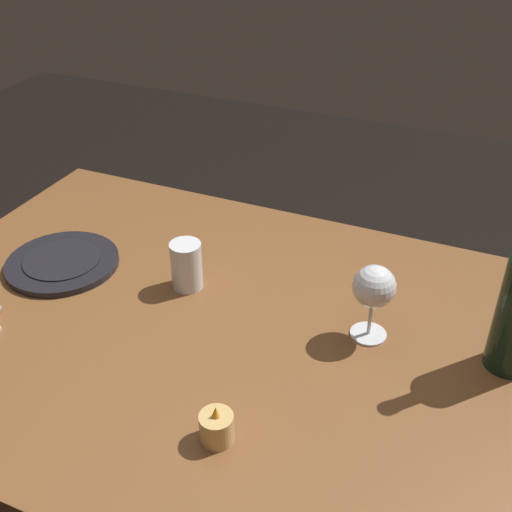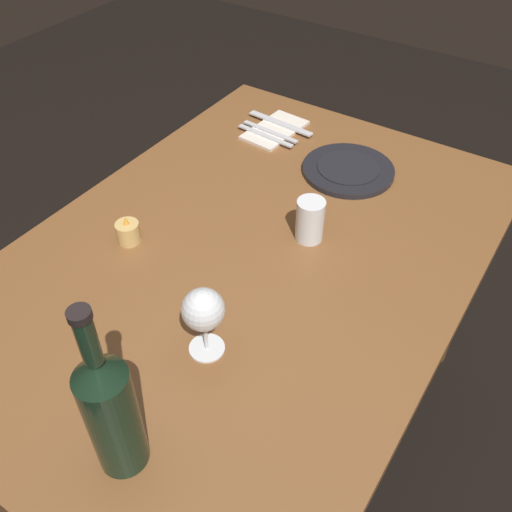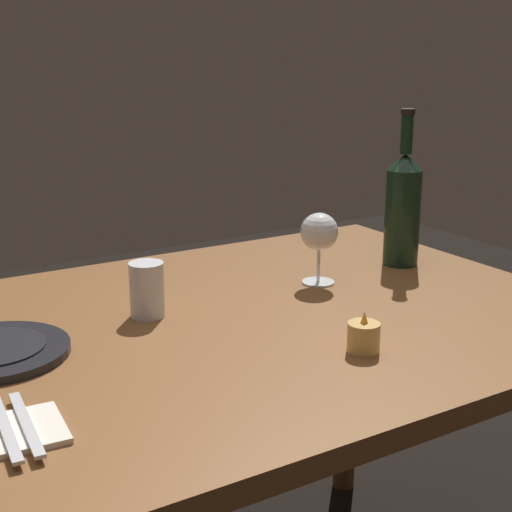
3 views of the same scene
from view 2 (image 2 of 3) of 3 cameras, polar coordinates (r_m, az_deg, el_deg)
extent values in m
plane|color=black|center=(1.80, -0.64, -17.15)|extent=(6.00, 6.00, 0.00)
cube|color=brown|center=(1.23, -0.90, -0.15)|extent=(1.30, 0.90, 0.04)
cylinder|color=brown|center=(1.79, 20.13, -2.71)|extent=(0.06, 0.06, 0.70)
cylinder|color=brown|center=(2.00, -0.55, 5.74)|extent=(0.06, 0.06, 0.70)
cylinder|color=white|center=(1.04, -5.01, -9.30)|extent=(0.07, 0.07, 0.00)
cylinder|color=white|center=(1.01, -5.14, -7.97)|extent=(0.01, 0.01, 0.07)
sphere|color=white|center=(0.96, -5.39, -5.42)|extent=(0.08, 0.08, 0.08)
cylinder|color=maroon|center=(0.96, -5.37, -5.57)|extent=(0.06, 0.06, 0.02)
cylinder|color=black|center=(0.86, -14.26, -15.83)|extent=(0.08, 0.08, 0.21)
cone|color=black|center=(0.76, -15.84, -11.00)|extent=(0.08, 0.08, 0.03)
cylinder|color=black|center=(0.71, -16.73, -8.21)|extent=(0.03, 0.03, 0.08)
cylinder|color=black|center=(0.68, -17.52, -5.71)|extent=(0.03, 0.03, 0.01)
cylinder|color=white|center=(1.22, 5.51, 3.65)|extent=(0.06, 0.06, 0.10)
cylinder|color=silver|center=(1.24, 5.45, 2.92)|extent=(0.05, 0.05, 0.05)
cylinder|color=#DBB266|center=(1.26, -12.85, 2.36)|extent=(0.05, 0.05, 0.05)
cylinder|color=white|center=(1.26, -12.81, 2.15)|extent=(0.04, 0.04, 0.03)
cone|color=#F99E2D|center=(1.24, -13.09, 3.55)|extent=(0.01, 0.01, 0.02)
cylinder|color=black|center=(1.46, 9.34, 8.63)|extent=(0.23, 0.23, 0.01)
cylinder|color=black|center=(1.46, 9.38, 8.90)|extent=(0.16, 0.16, 0.00)
cube|color=silver|center=(1.62, 1.93, 12.68)|extent=(0.20, 0.12, 0.01)
cube|color=silver|center=(1.60, 1.45, 12.50)|extent=(0.03, 0.18, 0.00)
cube|color=silver|center=(1.58, 0.96, 12.12)|extent=(0.03, 0.18, 0.00)
cube|color=silver|center=(1.64, 2.50, 13.31)|extent=(0.04, 0.21, 0.00)
camera|label=1|loc=(1.35, -50.14, 27.23)|focal=44.42mm
camera|label=3|loc=(2.11, -19.39, 31.46)|focal=52.39mm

